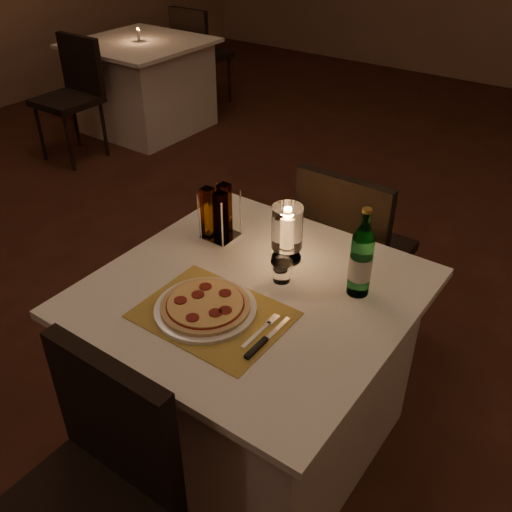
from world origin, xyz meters
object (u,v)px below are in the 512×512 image
Objects in this scene: pizza at (205,305)px; neighbor_table_left at (144,86)px; plate at (206,309)px; chair_near at (94,480)px; main_table at (253,369)px; tumbler at (282,271)px; chair_far at (349,243)px; water_bottle at (361,260)px; hurricane_candle at (287,229)px.

pizza is 0.28× the size of neighbor_table_left.
plate reaches higher than neighbor_table_left.
chair_near reaches higher than plate.
chair_near reaches higher than main_table.
tumbler is at bearing 69.96° from plate.
plate is (-0.05, -0.89, 0.20)m from chair_far.
main_table is 3.22× the size of water_bottle.
chair_far is 3.21× the size of pizza.
chair_far is 11.93× the size of tumbler.
neighbor_table_left is at bearing 144.10° from hurricane_candle.
tumbler is at bearing -36.91° from neighbor_table_left.
plate is 1.14× the size of pizza.
chair_near is 3.21× the size of pizza.
chair_far is 0.92m from plate.
neighbor_table_left is at bearing 151.68° from chair_far.
chair_far reaches higher than main_table.
chair_far is (0.00, 0.71, 0.18)m from main_table.
tumbler is 0.08× the size of neighbor_table_left.
chair_near is at bearing -90.00° from main_table.
pizza reaches higher than neighbor_table_left.
neighbor_table_left is at bearing 138.58° from pizza.
chair_near is 4.31× the size of hurricane_candle.
water_bottle reaches higher than tumbler.
hurricane_candle reaches higher than main_table.
tumbler is 0.16m from hurricane_candle.
chair_far is 0.90× the size of neighbor_table_left.
chair_far is at bearing 118.62° from water_bottle.
tumbler is at bearing 62.17° from main_table.
main_table is at bearing -38.67° from neighbor_table_left.
main_table is 1.11× the size of chair_near.
plate is 4.24× the size of tumbler.
chair_near is 2.90× the size of water_bottle.
pizza is (0.00, 0.00, 0.02)m from plate.
plate is 0.51m from water_bottle.
chair_near is at bearing -84.66° from pizza.
main_table is at bearing 74.48° from plate.
hurricane_candle is at bearing -90.80° from chair_far.
tumbler is (0.05, 0.81, 0.23)m from chair_near.
chair_near is 0.57m from plate.
main_table is 3.12× the size of plate.
water_bottle reaches higher than main_table.
main_table is 1.00× the size of neighbor_table_left.
neighbor_table_left is (-2.73, 2.90, -0.18)m from chair_near.
plate is 0.30m from tumbler.
main_table is at bearing 90.00° from chair_near.
chair_near is at bearing -93.58° from tumbler.
hurricane_candle is (-0.30, 0.03, -0.00)m from water_bottle.
chair_near is 1.00m from water_bottle.
chair_far reaches higher than neighbor_table_left.
tumbler is at bearing -85.31° from chair_far.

